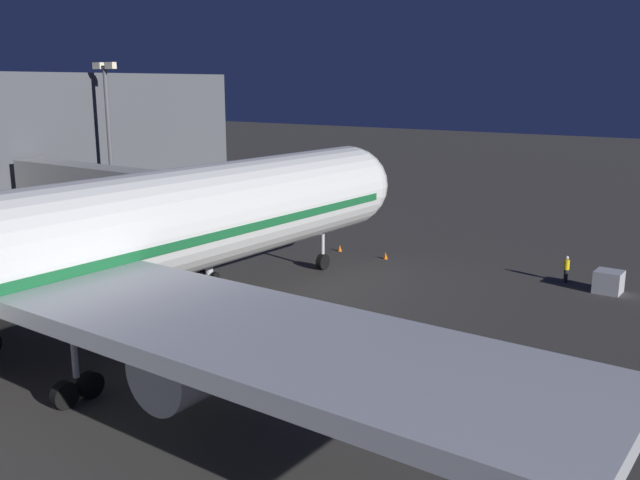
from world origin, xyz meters
The scene contains 8 objects.
ground_plane centered at (0.00, 0.00, 0.00)m, with size 320.00×320.00×0.00m, color #383533.
airliner_at_gate centered at (0.00, 11.09, 5.79)m, with size 52.74×58.13×19.45m.
jet_bridge centered at (13.02, -4.38, 5.93)m, with size 24.55×3.40×7.46m.
apron_floodlight_mast centered at (25.50, -12.07, 9.16)m, with size 2.90×0.50×15.54m.
baggage_container_near_belt centered at (-18.83, -17.58, 0.74)m, with size 1.70×1.67×1.49m, color #B7BABF.
ground_crew_by_belt_loader centered at (-15.81, -18.37, 1.06)m, with size 0.40×0.40×1.91m.
traffic_cone_nose_port centered at (-2.20, -16.67, 0.28)m, with size 0.36×0.36×0.55m, color orange.
traffic_cone_nose_starboard centered at (2.20, -16.67, 0.28)m, with size 0.36×0.36×0.55m, color orange.
Camera 1 is at (-29.03, 29.35, 13.63)m, focal length 38.64 mm.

